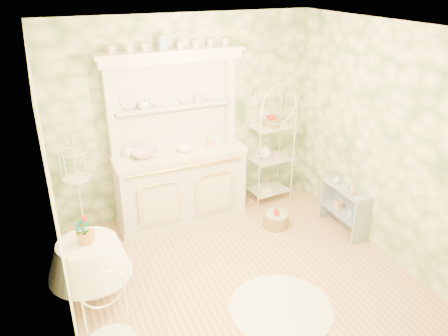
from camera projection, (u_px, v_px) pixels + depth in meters
name	position (u px, v px, depth m)	size (l,w,h in m)	color
floor	(242.00, 277.00, 4.94)	(3.60, 3.60, 0.00)	tan
ceiling	(247.00, 29.00, 3.82)	(3.60, 3.60, 0.00)	white
wall_left	(54.00, 204.00, 3.73)	(3.60, 3.60, 0.00)	#F2EBC0
wall_right	(384.00, 143.00, 5.04)	(3.60, 3.60, 0.00)	#F2EBC0
wall_back	(186.00, 118.00, 5.88)	(3.60, 3.60, 0.00)	#F2EBC0
wall_front	(363.00, 272.00, 2.88)	(3.60, 3.60, 0.00)	#F2EBC0
kitchen_dresser	(179.00, 141.00, 5.66)	(1.87, 0.61, 2.29)	silver
bakers_rack	(270.00, 143.00, 6.29)	(0.56, 0.40, 1.79)	white
side_shelf	(344.00, 209.00, 5.74)	(0.26, 0.71, 0.61)	#93A1B9
round_table	(91.00, 269.00, 4.45)	(0.71, 0.71, 0.77)	white
birdcage_stand	(80.00, 195.00, 5.29)	(0.32, 0.32, 1.36)	white
floor_basket	(276.00, 219.00, 5.88)	(0.33, 0.33, 0.21)	#967A4C
lace_rug	(281.00, 308.00, 4.48)	(1.07, 1.07, 0.01)	white
bowl_floral	(145.00, 156.00, 5.53)	(0.33, 0.33, 0.08)	white
bowl_white	(185.00, 150.00, 5.71)	(0.21, 0.21, 0.07)	white
cup_left	(143.00, 107.00, 5.46)	(0.13, 0.13, 0.10)	white
cup_right	(198.00, 100.00, 5.73)	(0.11, 0.11, 0.10)	white
potted_geranium	(82.00, 233.00, 4.22)	(0.15, 0.10, 0.28)	#3F7238
bottle_amber	(352.00, 190.00, 5.41)	(0.07, 0.07, 0.17)	tan
bottle_blue	(348.00, 187.00, 5.55)	(0.05, 0.05, 0.11)	#7DA3C6
bottle_glass	(337.00, 181.00, 5.73)	(0.08, 0.08, 0.10)	silver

